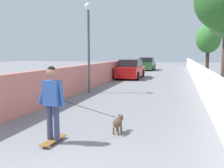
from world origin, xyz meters
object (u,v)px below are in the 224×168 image
(tree_right_distant, at_px, (208,39))
(lamp_post, at_px, (89,32))
(dog, at_px, (118,122))
(person_skateboarder, at_px, (52,97))
(car_far, at_px, (147,64))
(skateboard, at_px, (54,140))
(car_near, at_px, (131,69))

(tree_right_distant, bearing_deg, lamp_post, 146.79)
(dog, bearing_deg, person_skateboarder, 131.41)
(tree_right_distant, relative_size, lamp_post, 0.99)
(car_far, bearing_deg, dog, -174.16)
(person_skateboarder, relative_size, car_far, 0.43)
(person_skateboarder, xyz_separation_m, car_far, (24.58, 1.19, -0.34))
(skateboard, bearing_deg, car_near, 4.63)
(tree_right_distant, distance_m, skateboard, 17.99)
(person_skateboarder, bearing_deg, dog, -48.59)
(lamp_post, bearing_deg, skateboard, -165.27)
(lamp_post, bearing_deg, car_near, -4.38)
(dog, relative_size, car_far, 0.35)
(person_skateboarder, bearing_deg, car_near, 4.63)
(tree_right_distant, xyz_separation_m, person_skateboarder, (-17.02, 4.91, -2.17))
(lamp_post, distance_m, person_skateboarder, 7.31)
(skateboard, height_order, person_skateboarder, person_skateboarder)
(skateboard, relative_size, car_near, 0.19)
(tree_right_distant, relative_size, car_near, 1.03)
(skateboard, relative_size, dog, 0.59)
(person_skateboarder, xyz_separation_m, dog, (1.08, -1.22, -0.78))
(person_skateboarder, distance_m, car_far, 24.61)
(lamp_post, xyz_separation_m, person_skateboarder, (-6.79, -1.79, -2.02))
(tree_right_distant, bearing_deg, car_near, 111.35)
(person_skateboarder, bearing_deg, lamp_post, 14.73)
(lamp_post, distance_m, car_near, 8.21)
(dog, height_order, car_near, car_near)
(skateboard, distance_m, car_far, 24.62)
(skateboard, distance_m, person_skateboarder, 0.99)
(car_near, bearing_deg, lamp_post, 175.62)
(tree_right_distant, distance_m, person_skateboarder, 17.84)
(tree_right_distant, relative_size, person_skateboarder, 2.70)
(skateboard, relative_size, person_skateboarder, 0.49)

